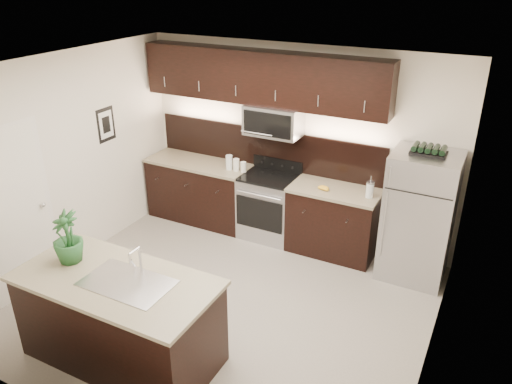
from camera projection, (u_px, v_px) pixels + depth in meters
ground at (225, 303)px, 5.84m from camera, size 4.50×4.50×0.00m
room_walls at (209, 169)px, 5.14m from camera, size 4.52×4.02×2.71m
counter_run at (256, 203)px, 7.19m from camera, size 3.51×0.65×0.94m
upper_fixtures at (263, 86)px, 6.60m from camera, size 3.49×0.40×1.66m
island at (121, 319)px, 4.86m from camera, size 1.96×0.96×0.94m
sink_faucet at (128, 281)px, 4.60m from camera, size 0.84×0.50×0.28m
refrigerator at (419, 217)px, 6.06m from camera, size 0.79×0.71×1.63m
wine_rack at (429, 150)px, 5.70m from camera, size 0.40×0.25×0.10m
plant at (67, 237)px, 4.84m from camera, size 0.35×0.35×0.53m
canisters at (235, 164)px, 7.05m from camera, size 0.32×0.10×0.21m
french_press at (370, 190)px, 6.23m from camera, size 0.10×0.10×0.28m
bananas at (322, 187)px, 6.50m from camera, size 0.18×0.16×0.05m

